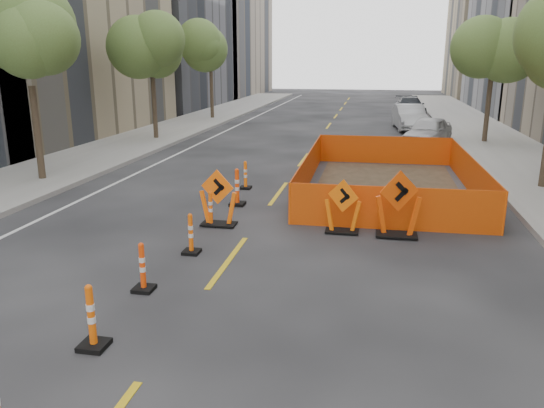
% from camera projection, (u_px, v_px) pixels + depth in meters
% --- Properties ---
extents(ground_plane, '(140.00, 140.00, 0.00)m').
position_uv_depth(ground_plane, '(153.00, 362.00, 7.55)').
color(ground_plane, black).
extents(sidewalk_left, '(4.00, 90.00, 0.15)m').
position_uv_depth(sidewalk_left, '(60.00, 168.00, 20.55)').
color(sidewalk_left, gray).
rests_on(sidewalk_left, ground).
extents(bld_left_d, '(12.00, 16.00, 14.00)m').
position_uv_depth(bld_left_d, '(146.00, 25.00, 45.92)').
color(bld_left_d, '#4C4C51').
rests_on(bld_left_d, ground).
extents(bld_left_e, '(12.00, 20.00, 20.00)m').
position_uv_depth(bld_left_e, '(204.00, 6.00, 60.64)').
color(bld_left_e, gray).
rests_on(bld_left_e, ground).
extents(bld_right_e, '(12.00, 14.00, 16.00)m').
position_uv_depth(bld_right_e, '(512.00, 22.00, 57.76)').
color(bld_right_e, tan).
rests_on(bld_right_e, ground).
extents(tree_l_b, '(2.80, 2.80, 5.95)m').
position_uv_depth(tree_l_b, '(27.00, 48.00, 17.36)').
color(tree_l_b, '#382B1E').
rests_on(tree_l_b, ground).
extents(tree_l_c, '(2.80, 2.80, 5.95)m').
position_uv_depth(tree_l_c, '(151.00, 51.00, 26.82)').
color(tree_l_c, '#382B1E').
rests_on(tree_l_c, ground).
extents(tree_l_d, '(2.80, 2.80, 5.95)m').
position_uv_depth(tree_l_d, '(211.00, 53.00, 36.29)').
color(tree_l_d, '#382B1E').
rests_on(tree_l_d, ground).
extents(tree_r_c, '(2.80, 2.80, 5.95)m').
position_uv_depth(tree_r_c, '(494.00, 51.00, 25.63)').
color(tree_r_c, '#382B1E').
rests_on(tree_r_c, ground).
extents(channelizer_3, '(0.40, 0.40, 1.02)m').
position_uv_depth(channelizer_3, '(91.00, 317.00, 7.80)').
color(channelizer_3, '#DA5209').
rests_on(channelizer_3, ground).
extents(channelizer_4, '(0.37, 0.37, 0.95)m').
position_uv_depth(channelizer_4, '(142.00, 267.00, 9.76)').
color(channelizer_4, '#E03B09').
rests_on(channelizer_4, ground).
extents(channelizer_5, '(0.36, 0.36, 0.93)m').
position_uv_depth(channelizer_5, '(191.00, 234.00, 11.66)').
color(channelizer_5, '#E25509').
rests_on(channelizer_5, ground).
extents(channelizer_6, '(0.36, 0.36, 0.92)m').
position_uv_depth(channelizer_6, '(211.00, 208.00, 13.62)').
color(channelizer_6, '#E95509').
rests_on(channelizer_6, ground).
extents(channelizer_7, '(0.44, 0.44, 1.10)m').
position_uv_depth(channelizer_7, '(237.00, 187.00, 15.50)').
color(channelizer_7, '#EB4009').
rests_on(channelizer_7, ground).
extents(channelizer_8, '(0.37, 0.37, 0.94)m').
position_uv_depth(channelizer_8, '(245.00, 175.00, 17.49)').
color(channelizer_8, '#FF650A').
rests_on(channelizer_8, ground).
extents(chevron_sign_left, '(1.08, 0.75, 1.49)m').
position_uv_depth(chevron_sign_left, '(218.00, 198.00, 13.54)').
color(chevron_sign_left, '#FF5F0A').
rests_on(chevron_sign_left, ground).
extents(chevron_sign_center, '(1.05, 0.86, 1.36)m').
position_uv_depth(chevron_sign_center, '(343.00, 206.00, 12.99)').
color(chevron_sign_center, '#ED6109').
rests_on(chevron_sign_center, ground).
extents(chevron_sign_right, '(1.27, 1.05, 1.65)m').
position_uv_depth(chevron_sign_right, '(398.00, 204.00, 12.66)').
color(chevron_sign_right, '#D94309').
rests_on(chevron_sign_right, ground).
extents(safety_fence, '(5.40, 9.03, 1.12)m').
position_uv_depth(safety_fence, '(388.00, 172.00, 17.50)').
color(safety_fence, '#DE430B').
rests_on(safety_fence, ground).
extents(parked_car_near, '(2.99, 4.51, 1.43)m').
position_uv_depth(parked_car_near, '(428.00, 132.00, 26.01)').
color(parked_car_near, '#AEAEB0').
rests_on(parked_car_near, ground).
extents(parked_car_mid, '(2.07, 4.71, 1.50)m').
position_uv_depth(parked_car_mid, '(409.00, 117.00, 31.97)').
color(parked_car_mid, '#A6A7AC').
rests_on(parked_car_mid, ground).
extents(parked_car_far, '(2.30, 4.99, 1.41)m').
position_uv_depth(parked_car_far, '(410.00, 107.00, 39.49)').
color(parked_car_far, black).
rests_on(parked_car_far, ground).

